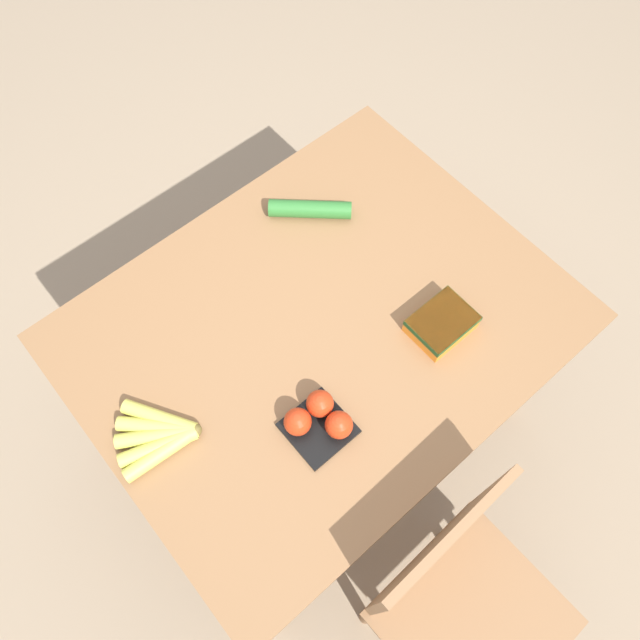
# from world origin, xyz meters

# --- Properties ---
(ground_plane) EXTENTS (12.00, 12.00, 0.00)m
(ground_plane) POSITION_xyz_m (0.00, 0.00, 0.00)
(ground_plane) COLOR gray
(dining_table) EXTENTS (1.22, 0.97, 0.75)m
(dining_table) POSITION_xyz_m (0.00, 0.00, 0.65)
(dining_table) COLOR olive
(dining_table) RESTS_ON ground_plane
(chair) EXTENTS (0.43, 0.41, 0.93)m
(chair) POSITION_xyz_m (0.15, 0.70, 0.48)
(chair) COLOR #8E6642
(chair) RESTS_ON ground_plane
(banana_bunch) EXTENTS (0.20, 0.19, 0.04)m
(banana_bunch) POSITION_xyz_m (0.48, -0.02, 0.76)
(banana_bunch) COLOR brown
(banana_bunch) RESTS_ON dining_table
(tomato_pack) EXTENTS (0.15, 0.15, 0.08)m
(tomato_pack) POSITION_xyz_m (0.17, 0.20, 0.78)
(tomato_pack) COLOR black
(tomato_pack) RESTS_ON dining_table
(carrot_bag) EXTENTS (0.16, 0.12, 0.05)m
(carrot_bag) POSITION_xyz_m (-0.23, 0.21, 0.78)
(carrot_bag) COLOR orange
(carrot_bag) RESTS_ON dining_table
(cucumber_near) EXTENTS (0.20, 0.19, 0.05)m
(cucumber_near) POSITION_xyz_m (-0.21, -0.28, 0.77)
(cucumber_near) COLOR #2D702D
(cucumber_near) RESTS_ON dining_table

